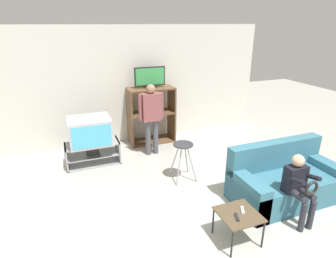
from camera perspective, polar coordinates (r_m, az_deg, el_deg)
wall_back at (r=6.47m, az=-7.56°, el=8.75°), size 6.40×0.06×2.60m
tv_stand at (r=5.74m, az=-14.99°, el=-4.83°), size 1.03×0.46×0.44m
television_main at (r=5.57m, az=-15.58°, el=-0.36°), size 0.78×0.67×0.50m
media_shelf at (r=6.43m, az=-3.42°, el=2.87°), size 1.03×0.50×1.29m
television_flat at (r=6.24m, az=-3.71°, el=10.33°), size 0.69×0.20×0.45m
folding_stool at (r=4.88m, az=3.07°, el=-4.44°), size 0.41×0.39×0.69m
snack_table at (r=3.77m, az=14.12°, el=-16.86°), size 0.49×0.49×0.41m
remote_control_black at (r=3.67m, az=13.83°, el=-16.97°), size 0.08×0.15×0.02m
remote_control_white at (r=3.80m, az=14.90°, el=-15.62°), size 0.10×0.14×0.02m
couch at (r=4.85m, az=22.51°, el=-9.76°), size 1.70×0.84×0.87m
person_standing_adult at (r=5.72m, az=-3.41°, el=3.20°), size 0.53×0.20×1.50m
person_seated_child at (r=4.26m, az=25.06°, el=-10.08°), size 0.33×0.43×0.98m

